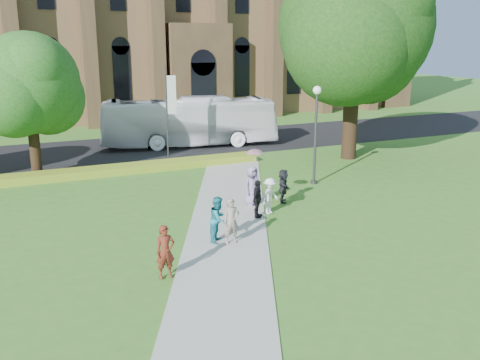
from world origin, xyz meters
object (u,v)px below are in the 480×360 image
streetlamp (316,123)px  pedestrian_0 (165,252)px  large_tree (355,26)px  tour_coach (189,122)px

streetlamp → pedestrian_0: (-10.79, -8.12, -2.37)m
streetlamp → pedestrian_0: 13.71m
large_tree → streetlamp: bearing=-140.7°
streetlamp → large_tree: (5.50, 4.50, 5.07)m
streetlamp → pedestrian_0: size_ratio=2.96×
streetlamp → large_tree: size_ratio=0.40×
tour_coach → pedestrian_0: (-8.19, -20.94, -0.86)m
large_tree → pedestrian_0: size_ratio=7.45×
large_tree → pedestrian_0: large_tree is taller
streetlamp → tour_coach: (-2.60, 12.83, -1.51)m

